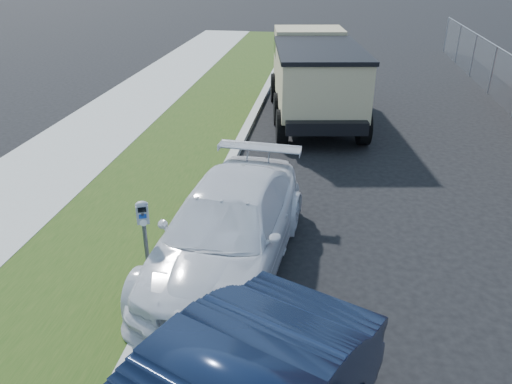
# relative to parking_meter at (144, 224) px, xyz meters

# --- Properties ---
(ground) EXTENTS (120.00, 120.00, 0.00)m
(ground) POSITION_rel_parking_meter_xyz_m (2.93, 0.77, -1.19)
(ground) COLOR black
(ground) RESTS_ON ground
(streetside) EXTENTS (6.12, 50.00, 0.15)m
(streetside) POSITION_rel_parking_meter_xyz_m (-2.64, 2.77, -1.12)
(streetside) COLOR #96968E
(streetside) RESTS_ON ground
(parking_meter) EXTENTS (0.23, 0.19, 1.45)m
(parking_meter) POSITION_rel_parking_meter_xyz_m (0.00, 0.00, 0.00)
(parking_meter) COLOR #3F4247
(parking_meter) RESTS_ON ground
(white_wagon) EXTENTS (2.54, 5.25, 1.47)m
(white_wagon) POSITION_rel_parking_meter_xyz_m (1.17, 0.82, -0.45)
(white_wagon) COLOR silver
(white_wagon) RESTS_ON ground
(dump_truck) EXTENTS (3.46, 6.87, 2.58)m
(dump_truck) POSITION_rel_parking_meter_xyz_m (2.26, 9.85, 0.26)
(dump_truck) COLOR black
(dump_truck) RESTS_ON ground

